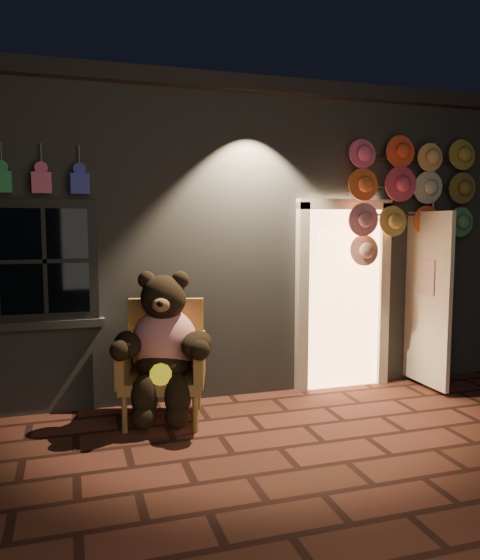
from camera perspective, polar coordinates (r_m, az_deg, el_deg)
name	(u,v)px	position (r m, az deg, el deg)	size (l,w,h in m)	color
ground	(280,448)	(4.90, 4.17, -17.11)	(60.00, 60.00, 0.00)	#5B2B22
shop_building	(184,235)	(8.34, -5.85, 4.69)	(7.30, 5.95, 3.51)	slate
wicker_armchair	(164,360)	(5.47, -7.95, -8.28)	(0.95, 0.90, 1.16)	#9E713D
teddy_bear	(164,346)	(5.28, -7.99, -6.81)	(0.98, 0.89, 1.41)	red
hat_rack	(411,194)	(6.64, 17.40, 8.61)	(1.63, 0.22, 2.89)	#59595E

